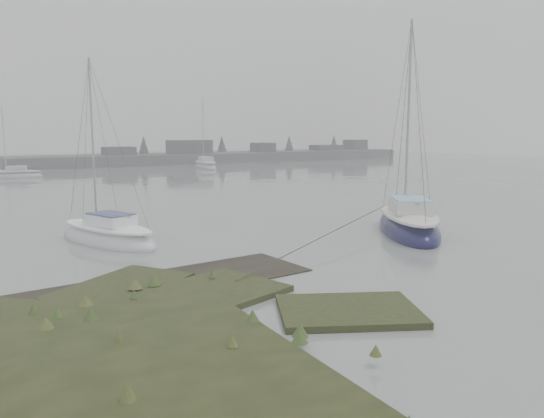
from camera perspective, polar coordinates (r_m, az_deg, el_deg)
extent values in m
plane|color=slate|center=(41.75, -19.15, 1.59)|extent=(160.00, 160.00, 0.00)
cube|color=#4C4F51|center=(80.29, -5.10, 5.52)|extent=(60.00, 8.00, 1.60)
cube|color=#424247|center=(73.99, -16.14, 5.60)|extent=(4.00, 3.00, 2.20)
cube|color=#424247|center=(76.97, -8.88, 6.22)|extent=(6.00, 3.00, 3.00)
cube|color=#424247|center=(82.06, -0.99, 6.28)|extent=(3.00, 3.00, 2.50)
cube|color=#424247|center=(88.50, 5.87, 6.23)|extent=(5.00, 3.00, 2.00)
cube|color=#424247|center=(92.12, 8.92, 6.51)|extent=(3.00, 3.00, 2.80)
cone|color=#384238|center=(76.93, -13.62, 6.38)|extent=(2.00, 2.00, 3.50)
cone|color=#384238|center=(81.13, -5.41, 6.68)|extent=(2.00, 2.00, 3.50)
cone|color=#384238|center=(86.80, 1.86, 6.82)|extent=(2.00, 2.00, 3.50)
cone|color=#384238|center=(91.85, 6.68, 6.86)|extent=(2.00, 2.00, 3.50)
ellipsoid|color=black|center=(25.20, 14.43, -2.15)|extent=(6.08, 7.48, 1.79)
ellipsoid|color=silver|center=(25.09, 14.49, -0.55)|extent=(5.15, 6.43, 0.51)
cube|color=silver|center=(24.72, 14.66, 0.35)|extent=(2.71, 2.98, 0.53)
cube|color=#83B6CB|center=(24.68, 14.69, 1.03)|extent=(2.51, 2.74, 0.08)
cylinder|color=#939399|center=(25.74, 14.47, 9.91)|extent=(0.12, 0.12, 8.42)
cylinder|color=#939399|center=(24.47, 14.78, 0.97)|extent=(1.70, 2.51, 0.09)
ellipsoid|color=silver|center=(23.18, -17.23, -3.25)|extent=(3.96, 6.08, 1.41)
ellipsoid|color=white|center=(23.07, -17.29, -1.88)|extent=(3.33, 5.25, 0.40)
cube|color=white|center=(22.82, -16.97, -1.10)|extent=(1.90, 2.31, 0.41)
cube|color=navy|center=(22.78, -17.00, -0.52)|extent=(1.76, 2.12, 0.07)
cylinder|color=#939399|center=(23.35, -18.74, 7.06)|extent=(0.09, 0.09, 6.62)
cylinder|color=#939399|center=(22.65, -16.76, -0.56)|extent=(0.95, 2.17, 0.07)
ellipsoid|color=#AFB4B8|center=(66.33, -7.17, 4.46)|extent=(3.16, 6.92, 1.62)
ellipsoid|color=white|center=(66.29, -7.18, 5.02)|extent=(2.60, 6.01, 0.46)
cube|color=white|center=(65.99, -7.12, 5.35)|extent=(1.75, 2.47, 0.48)
cube|color=#B5BCC2|center=(65.98, -7.13, 5.58)|extent=(1.63, 2.27, 0.08)
cylinder|color=#939399|center=(67.01, -7.43, 8.60)|extent=(0.10, 0.10, 7.62)
cylinder|color=#939399|center=(65.80, -7.09, 5.58)|extent=(0.48, 2.65, 0.09)
ellipsoid|color=#A2A6AB|center=(58.52, -25.97, 3.13)|extent=(5.56, 2.82, 1.29)
ellipsoid|color=silver|center=(58.48, -26.00, 3.63)|extent=(4.82, 2.34, 0.36)
cube|color=silver|center=(58.43, -25.80, 3.95)|extent=(2.02, 1.50, 0.38)
cube|color=silver|center=(58.42, -25.81, 4.16)|extent=(1.86, 1.39, 0.06)
cylinder|color=#939399|center=(58.45, -26.88, 6.82)|extent=(0.08, 0.08, 6.07)
cylinder|color=#939399|center=(58.39, -25.67, 4.17)|extent=(2.09, 0.51, 0.07)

